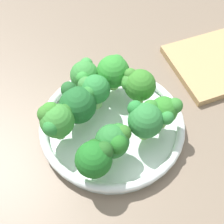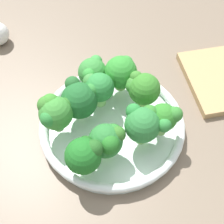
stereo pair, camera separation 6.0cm
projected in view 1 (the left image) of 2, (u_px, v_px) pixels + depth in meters
The scene contains 12 objects.
ground_plane at pixel (101, 143), 64.27cm from camera, with size 130.00×130.00×2.50cm, color #776553.
bowl at pixel (112, 126), 63.31cm from camera, with size 27.49×27.49×2.92cm.
broccoli_floret_0 at pixel (95, 90), 60.92cm from camera, with size 6.26×5.49×7.26cm.
broccoli_floret_1 at pixel (114, 71), 63.90cm from camera, with size 6.48×6.37×7.41cm.
broccoli_floret_2 at pixel (55, 121), 56.29cm from camera, with size 6.19×6.03×7.72cm.
broccoli_floret_3 at pixel (85, 74), 64.11cm from camera, with size 5.65×6.64×6.43cm.
broccoli_floret_4 at pixel (95, 158), 52.69cm from camera, with size 6.25×6.14×7.31cm.
broccoli_floret_5 at pixel (165, 112), 57.93cm from camera, with size 5.85×5.53×6.90cm.
broccoli_floret_6 at pixel (145, 119), 56.79cm from camera, with size 6.17×6.66×7.74cm.
broccoli_floret_7 at pixel (114, 140), 55.32cm from camera, with size 6.29×6.04×6.51cm.
broccoli_floret_8 at pixel (138, 85), 61.36cm from camera, with size 6.42×5.95×7.60cm.
broccoli_floret_9 at pixel (77, 105), 59.17cm from camera, with size 6.73×7.22×7.48cm.
Camera 1 is at (-2.08, -32.98, 54.23)cm, focal length 53.42 mm.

